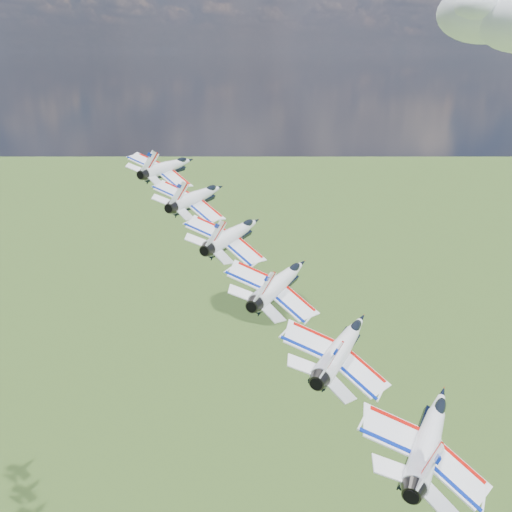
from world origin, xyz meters
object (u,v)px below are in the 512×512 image
(jet_2, at_px, (234,234))
(jet_3, at_px, (281,282))
(jet_1, at_px, (198,196))
(jet_5, at_px, (430,434))
(jet_0, at_px, (169,167))
(jet_4, at_px, (343,345))

(jet_2, bearing_deg, jet_3, -36.35)
(jet_1, relative_size, jet_2, 1.00)
(jet_5, bearing_deg, jet_2, 143.65)
(jet_0, bearing_deg, jet_2, -36.35)
(jet_0, distance_m, jet_5, 64.66)
(jet_2, relative_size, jet_4, 1.00)
(jet_1, bearing_deg, jet_5, -36.35)
(jet_1, distance_m, jet_2, 12.93)
(jet_3, xyz_separation_m, jet_4, (8.93, -9.02, -2.47))
(jet_3, relative_size, jet_5, 1.00)
(jet_2, xyz_separation_m, jet_4, (17.87, -18.04, -4.94))
(jet_5, bearing_deg, jet_3, 143.65)
(jet_3, bearing_deg, jet_1, 143.65)
(jet_2, height_order, jet_4, jet_2)
(jet_4, bearing_deg, jet_0, 143.65)
(jet_2, xyz_separation_m, jet_3, (8.93, -9.02, -2.47))
(jet_3, bearing_deg, jet_2, 143.65)
(jet_2, bearing_deg, jet_5, -36.35)
(jet_3, relative_size, jet_4, 1.00)
(jet_0, height_order, jet_5, jet_0)
(jet_1, bearing_deg, jet_4, -36.35)
(jet_2, height_order, jet_3, jet_2)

